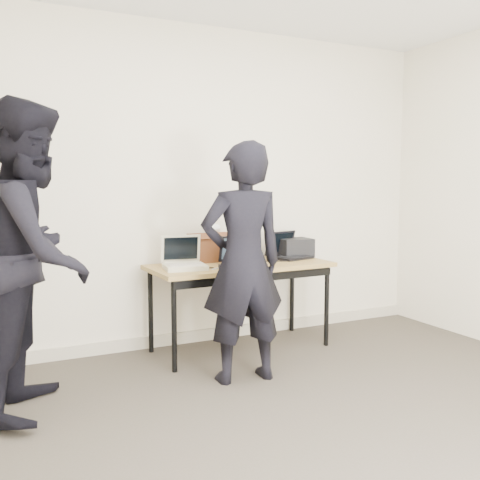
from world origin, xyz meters
TOP-DOWN VIEW (x-y plane):
  - room at (0.00, 0.00)m, footprint 4.60×4.60m
  - desk at (0.24, 1.88)m, footprint 1.53×0.71m
  - laptop_beige at (-0.27, 1.85)m, footprint 0.35×0.34m
  - laptop_center at (0.22, 1.82)m, footprint 0.31×0.29m
  - laptop_right at (0.76, 2.01)m, footprint 0.39×0.38m
  - leather_satchel at (0.06, 2.10)m, footprint 0.37×0.20m
  - tissue at (0.09, 2.11)m, footprint 0.14×0.11m
  - equipment_box at (0.87, 2.07)m, footprint 0.30×0.26m
  - power_brick at (0.02, 1.71)m, footprint 0.09×0.06m
  - cables at (0.29, 1.88)m, footprint 1.15×0.44m
  - person_typist at (-0.05, 1.24)m, footprint 0.63×0.43m
  - person_observer at (-1.40, 1.38)m, footprint 0.97×1.10m
  - baseboard at (0.00, 2.23)m, footprint 4.50×0.03m

SIDE VIEW (x-z plane):
  - baseboard at x=0.00m, z-range 0.00..0.10m
  - desk at x=0.24m, z-range 0.30..1.02m
  - cables at x=0.29m, z-range 0.72..0.73m
  - power_brick at x=0.02m, z-range 0.72..0.75m
  - laptop_beige at x=-0.27m, z-range 0.64..0.90m
  - laptop_center at x=0.22m, z-range 0.66..0.89m
  - laptop_right at x=0.76m, z-range 0.66..0.89m
  - equipment_box at x=0.87m, z-range 0.72..0.89m
  - person_typist at x=-0.05m, z-range 0.00..1.66m
  - leather_satchel at x=0.06m, z-range 0.72..0.97m
  - person_observer at x=-1.40m, z-range 0.00..1.88m
  - tissue at x=0.09m, z-range 0.97..1.04m
  - room at x=0.00m, z-range -0.05..2.75m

